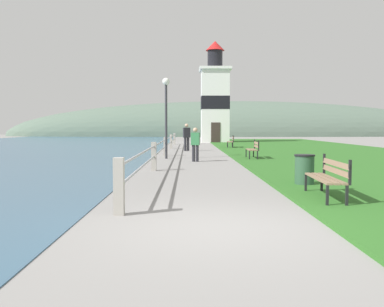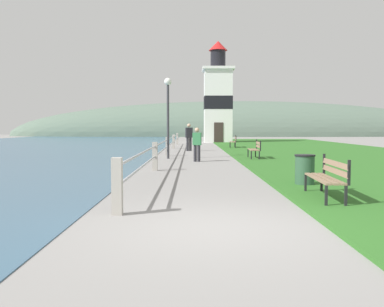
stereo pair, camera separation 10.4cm
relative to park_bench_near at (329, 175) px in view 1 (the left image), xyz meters
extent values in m
plane|color=gray|center=(-2.57, -2.50, -0.54)|extent=(160.00, 160.00, 0.00)
cube|color=#2D6623|center=(5.19, 16.27, -0.51)|extent=(12.00, 56.31, 0.06)
cube|color=#A8A399|center=(-4.23, -1.50, -0.03)|extent=(0.18, 0.18, 1.03)
cube|color=#A8A399|center=(-4.23, 6.23, -0.03)|extent=(0.18, 0.18, 1.03)
cube|color=#A8A399|center=(-4.23, 13.95, -0.03)|extent=(0.18, 0.18, 1.03)
cube|color=#A8A399|center=(-4.23, 21.68, -0.03)|extent=(0.18, 0.18, 1.03)
cube|color=#A8A399|center=(-4.23, 29.41, -0.03)|extent=(0.18, 0.18, 1.03)
cylinder|color=#B2B2B7|center=(-4.23, 13.95, 0.33)|extent=(0.06, 30.91, 0.06)
cylinder|color=#B2B2B7|center=(-4.23, 13.95, -0.03)|extent=(0.06, 30.91, 0.06)
cube|color=#846B51|center=(-0.24, 0.01, -0.07)|extent=(0.22, 1.92, 0.04)
cube|color=#846B51|center=(-0.09, 0.00, -0.07)|extent=(0.22, 1.92, 0.04)
cube|color=#846B51|center=(0.06, 0.00, -0.07)|extent=(0.22, 1.92, 0.04)
cube|color=#846B51|center=(0.14, -0.01, 0.25)|extent=(0.16, 1.92, 0.11)
cube|color=#846B51|center=(0.14, -0.01, 0.09)|extent=(0.16, 1.92, 0.11)
cube|color=black|center=(-0.32, -0.92, -0.31)|extent=(0.05, 0.05, 0.45)
cube|color=black|center=(-0.23, 0.95, -0.31)|extent=(0.05, 0.05, 0.45)
cube|color=black|center=(0.04, -0.94, -0.31)|extent=(0.05, 0.05, 0.45)
cube|color=black|center=(0.14, 0.93, -0.31)|extent=(0.05, 0.05, 0.45)
cube|color=black|center=(0.09, -0.94, 0.16)|extent=(0.05, 0.05, 0.49)
cube|color=black|center=(0.19, 0.92, 0.16)|extent=(0.05, 0.05, 0.49)
cube|color=#846B51|center=(-0.07, 11.56, -0.07)|extent=(0.16, 1.60, 0.04)
cube|color=#846B51|center=(0.07, 11.56, -0.07)|extent=(0.16, 1.60, 0.04)
cube|color=#846B51|center=(0.22, 11.55, -0.07)|extent=(0.16, 1.60, 0.04)
cube|color=#846B51|center=(0.31, 11.55, 0.25)|extent=(0.11, 1.60, 0.11)
cube|color=#846B51|center=(0.31, 11.55, 0.09)|extent=(0.11, 1.60, 0.11)
cube|color=black|center=(-0.14, 10.79, -0.31)|extent=(0.05, 0.05, 0.45)
cube|color=black|center=(-0.09, 12.34, -0.31)|extent=(0.05, 0.05, 0.45)
cube|color=black|center=(0.23, 10.78, -0.31)|extent=(0.05, 0.05, 0.45)
cube|color=black|center=(0.28, 12.33, -0.31)|extent=(0.05, 0.05, 0.45)
cube|color=black|center=(0.28, 10.77, 0.16)|extent=(0.05, 0.05, 0.49)
cube|color=black|center=(0.33, 12.32, 0.16)|extent=(0.05, 0.05, 0.49)
cube|color=#846B51|center=(-0.05, 22.48, -0.07)|extent=(0.25, 1.78, 0.04)
cube|color=#846B51|center=(0.10, 22.47, -0.07)|extent=(0.25, 1.78, 0.04)
cube|color=#846B51|center=(0.24, 22.45, -0.07)|extent=(0.25, 1.78, 0.04)
cube|color=#846B51|center=(0.33, 22.45, 0.25)|extent=(0.19, 1.78, 0.11)
cube|color=#846B51|center=(0.33, 22.45, 0.09)|extent=(0.19, 1.78, 0.11)
cube|color=black|center=(-0.15, 21.62, -0.31)|extent=(0.05, 0.05, 0.45)
cube|color=black|center=(-0.02, 23.34, -0.31)|extent=(0.05, 0.05, 0.45)
cube|color=black|center=(0.22, 21.59, -0.31)|extent=(0.05, 0.05, 0.45)
cube|color=black|center=(0.35, 23.31, -0.31)|extent=(0.05, 0.05, 0.45)
cube|color=black|center=(0.26, 21.59, 0.16)|extent=(0.05, 0.05, 0.49)
cube|color=black|center=(0.40, 23.31, 0.16)|extent=(0.05, 0.05, 0.49)
cube|color=white|center=(-0.30, 34.11, 3.06)|extent=(2.73, 2.73, 7.20)
cube|color=black|center=(-0.30, 34.11, 3.42)|extent=(2.77, 2.77, 1.30)
cube|color=white|center=(-0.30, 34.11, 6.79)|extent=(3.14, 3.14, 0.25)
cylinder|color=black|center=(-0.30, 34.11, 7.77)|extent=(1.50, 1.50, 1.72)
cone|color=red|center=(-0.30, 34.11, 9.11)|extent=(1.88, 1.88, 0.95)
cube|color=#332823|center=(-0.30, 32.73, 0.46)|extent=(0.90, 0.06, 2.00)
cylinder|color=#28282D|center=(-2.76, 10.22, -0.17)|extent=(0.14, 0.14, 0.75)
cylinder|color=#28282D|center=(-2.59, 10.19, -0.17)|extent=(0.14, 0.14, 0.75)
cube|color=#337A47|center=(-2.67, 10.20, 0.49)|extent=(0.41, 0.28, 0.56)
sphere|color=tan|center=(-2.67, 10.20, 0.89)|extent=(0.20, 0.20, 0.20)
cylinder|color=#28282D|center=(-3.19, 18.77, -0.10)|extent=(0.16, 0.16, 0.87)
cylinder|color=#28282D|center=(-3.00, 18.83, -0.10)|extent=(0.16, 0.16, 0.87)
cube|color=#232328|center=(-3.10, 18.80, 0.66)|extent=(0.49, 0.36, 0.65)
sphere|color=tan|center=(-3.10, 18.80, 1.12)|extent=(0.24, 0.24, 0.24)
cylinder|color=#2D5138|center=(0.07, 2.16, -0.14)|extent=(0.50, 0.50, 0.80)
cylinder|color=black|center=(0.07, 2.16, 0.28)|extent=(0.54, 0.54, 0.04)
cylinder|color=#333338|center=(-4.08, 12.02, 1.26)|extent=(0.12, 0.12, 3.60)
sphere|color=white|center=(-4.08, 12.02, 3.24)|extent=(0.36, 0.36, 0.36)
ellipsoid|color=#566B5B|center=(5.43, 65.04, -0.54)|extent=(80.00, 16.00, 12.00)
camera|label=1|loc=(-3.00, -9.03, 1.03)|focal=40.00mm
camera|label=2|loc=(-2.90, -9.03, 1.03)|focal=40.00mm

